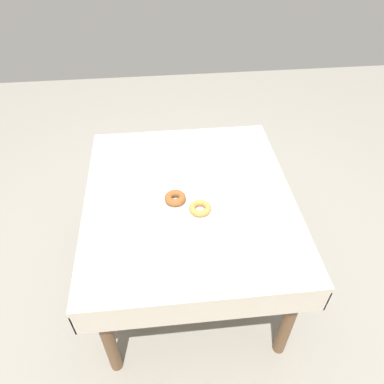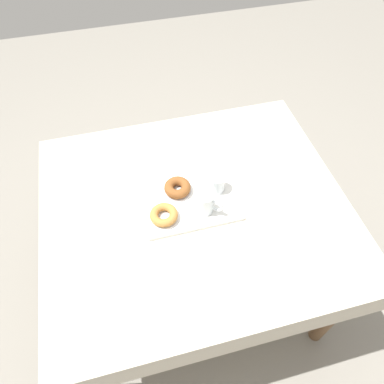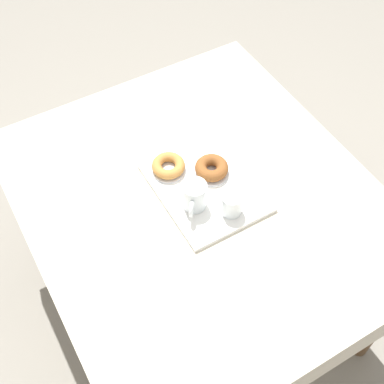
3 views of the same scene
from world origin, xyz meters
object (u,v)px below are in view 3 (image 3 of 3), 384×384
Objects in this scene: water_glass_near at (232,204)px; donut_plate_right at (169,169)px; donut_plate_left at (211,172)px; sugar_donut_left at (212,168)px; serving_tray at (205,187)px; tea_mug_left at (194,196)px; dining_table at (200,214)px; sugar_donut_right at (168,166)px.

water_glass_near is 0.67× the size of donut_plate_right.
sugar_donut_left is (0.00, 0.00, 0.02)m from donut_plate_left.
serving_tray is 3.71× the size of tea_mug_left.
donut_plate_right is at bearing 20.43° from water_glass_near.
water_glass_near reaches higher than dining_table.
tea_mug_left is 0.17m from sugar_donut_right.
donut_plate_left is 1.05× the size of sugar_donut_left.
tea_mug_left reaches higher than sugar_donut_left.
sugar_donut_left is at bearing -53.80° from tea_mug_left.
donut_plate_left is at bearing -124.97° from sugar_donut_right.
dining_table is 11.30× the size of sugar_donut_right.
sugar_donut_right is at bearing 16.78° from dining_table.
donut_plate_left reaches higher than serving_tray.
sugar_donut_left is at bearing -124.97° from donut_plate_right.
tea_mug_left reaches higher than dining_table.
sugar_donut_right is (0.08, 0.12, -0.00)m from sugar_donut_left.
serving_tray is 4.92× the size of water_glass_near.
tea_mug_left reaches higher than serving_tray.
donut_plate_left is 0.02m from sugar_donut_left.
sugar_donut_left is 0.14m from donut_plate_right.
water_glass_near reaches higher than sugar_donut_right.
water_glass_near is (-0.13, -0.02, 0.04)m from serving_tray.
water_glass_near is 0.26m from sugar_donut_right.
water_glass_near is at bearing -159.57° from donut_plate_right.
sugar_donut_right is (0.12, 0.07, 0.03)m from serving_tray.
serving_tray is 3.50× the size of sugar_donut_right.
tea_mug_left reaches higher than water_glass_near.
tea_mug_left is (-0.05, 0.07, 0.05)m from serving_tray.
sugar_donut_right is at bearing 55.03° from sugar_donut_left.
donut_plate_left is at bearing -53.29° from dining_table.
dining_table is 0.19m from water_glass_near.
sugar_donut_left reaches higher than donut_plate_right.
sugar_donut_right is at bearing 0.00° from donut_plate_right.
water_glass_near reaches higher than sugar_donut_left.
serving_tray is 0.14m from donut_plate_right.
dining_table is 0.20m from sugar_donut_right.
serving_tray is 0.06m from donut_plate_left.
tea_mug_left is at bearing 48.72° from water_glass_near.
sugar_donut_right reaches higher than dining_table.
donut_plate_left is at bearing -53.80° from tea_mug_left.
dining_table is 11.30× the size of sugar_donut_left.
dining_table is 0.17m from tea_mug_left.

